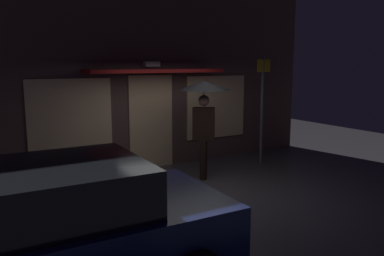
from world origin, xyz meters
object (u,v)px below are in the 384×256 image
(street_sign_post, at_px, (262,103))
(sidewalk_bollard_2, at_px, (96,178))
(parked_car, at_px, (26,238))
(sidewalk_bollard, at_px, (139,175))
(person_with_umbrella, at_px, (204,102))

(street_sign_post, relative_size, sidewalk_bollard_2, 4.65)
(parked_car, distance_m, sidewalk_bollard, 4.06)
(street_sign_post, relative_size, sidewalk_bollard, 5.76)
(sidewalk_bollard, bearing_deg, person_with_umbrella, -9.24)
(street_sign_post, distance_m, sidewalk_bollard_2, 4.39)
(sidewalk_bollard_2, bearing_deg, person_with_umbrella, -7.05)
(parked_car, relative_size, sidewalk_bollard_2, 7.48)
(sidewalk_bollard, relative_size, sidewalk_bollard_2, 0.81)
(person_with_umbrella, bearing_deg, parked_car, 73.48)
(parked_car, height_order, sidewalk_bollard_2, parked_car)
(sidewalk_bollard, bearing_deg, street_sign_post, 2.33)
(person_with_umbrella, distance_m, sidewalk_bollard_2, 2.67)
(sidewalk_bollard, xyz_separation_m, sidewalk_bollard_2, (-0.87, 0.05, 0.05))
(parked_car, height_order, street_sign_post, street_sign_post)
(street_sign_post, xyz_separation_m, sidewalk_bollard_2, (-4.22, -0.08, -1.21))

